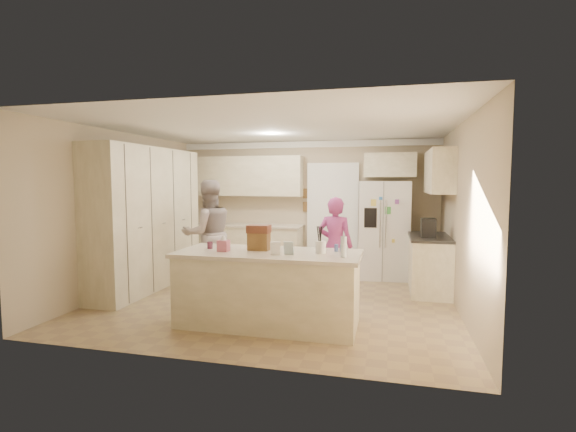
% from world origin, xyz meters
% --- Properties ---
extents(floor, '(5.20, 4.60, 0.02)m').
position_xyz_m(floor, '(0.00, 0.00, -0.01)').
color(floor, '#947D54').
rests_on(floor, ground).
extents(ceiling, '(5.20, 4.60, 0.02)m').
position_xyz_m(ceiling, '(0.00, 0.00, 2.61)').
color(ceiling, white).
rests_on(ceiling, wall_back).
extents(wall_back, '(5.20, 0.02, 2.60)m').
position_xyz_m(wall_back, '(0.00, 2.31, 1.30)').
color(wall_back, tan).
rests_on(wall_back, ground).
extents(wall_front, '(5.20, 0.02, 2.60)m').
position_xyz_m(wall_front, '(0.00, -2.31, 1.30)').
color(wall_front, tan).
rests_on(wall_front, ground).
extents(wall_left, '(0.02, 4.60, 2.60)m').
position_xyz_m(wall_left, '(-2.61, 0.00, 1.30)').
color(wall_left, tan).
rests_on(wall_left, ground).
extents(wall_right, '(0.02, 4.60, 2.60)m').
position_xyz_m(wall_right, '(2.61, 0.00, 1.30)').
color(wall_right, tan).
rests_on(wall_right, ground).
extents(crown_back, '(5.20, 0.08, 0.12)m').
position_xyz_m(crown_back, '(0.00, 2.26, 2.53)').
color(crown_back, white).
rests_on(crown_back, wall_back).
extents(pantry_bank, '(0.60, 2.60, 2.35)m').
position_xyz_m(pantry_bank, '(-2.30, 0.20, 1.18)').
color(pantry_bank, '#F0E6C3').
rests_on(pantry_bank, floor).
extents(back_base_cab, '(2.20, 0.60, 0.88)m').
position_xyz_m(back_base_cab, '(-1.15, 2.00, 0.44)').
color(back_base_cab, '#F0E6C3').
rests_on(back_base_cab, floor).
extents(back_countertop, '(2.24, 0.63, 0.04)m').
position_xyz_m(back_countertop, '(-1.15, 1.99, 0.90)').
color(back_countertop, beige).
rests_on(back_countertop, back_base_cab).
extents(back_upper_cab, '(2.20, 0.35, 0.80)m').
position_xyz_m(back_upper_cab, '(-1.15, 2.12, 1.90)').
color(back_upper_cab, '#F0E6C3').
rests_on(back_upper_cab, wall_back).
extents(doorway_opening, '(0.90, 0.06, 2.10)m').
position_xyz_m(doorway_opening, '(0.55, 2.28, 1.05)').
color(doorway_opening, black).
rests_on(doorway_opening, floor).
extents(doorway_casing, '(1.02, 0.03, 2.22)m').
position_xyz_m(doorway_casing, '(0.55, 2.24, 1.05)').
color(doorway_casing, white).
rests_on(doorway_casing, floor).
extents(wall_frame_upper, '(0.15, 0.02, 0.20)m').
position_xyz_m(wall_frame_upper, '(0.02, 2.27, 1.55)').
color(wall_frame_upper, brown).
rests_on(wall_frame_upper, wall_back).
extents(wall_frame_lower, '(0.15, 0.02, 0.20)m').
position_xyz_m(wall_frame_lower, '(0.02, 2.27, 1.28)').
color(wall_frame_lower, brown).
rests_on(wall_frame_lower, wall_back).
extents(refrigerator, '(0.95, 0.77, 1.80)m').
position_xyz_m(refrigerator, '(1.55, 1.86, 0.90)').
color(refrigerator, white).
rests_on(refrigerator, floor).
extents(fridge_seam, '(0.02, 0.02, 1.78)m').
position_xyz_m(fridge_seam, '(1.55, 1.50, 0.90)').
color(fridge_seam, gray).
rests_on(fridge_seam, refrigerator).
extents(fridge_dispenser, '(0.22, 0.03, 0.35)m').
position_xyz_m(fridge_dispenser, '(1.33, 1.49, 1.15)').
color(fridge_dispenser, black).
rests_on(fridge_dispenser, refrigerator).
extents(fridge_handle_l, '(0.02, 0.02, 0.85)m').
position_xyz_m(fridge_handle_l, '(1.50, 1.49, 1.05)').
color(fridge_handle_l, silver).
rests_on(fridge_handle_l, refrigerator).
extents(fridge_handle_r, '(0.02, 0.02, 0.85)m').
position_xyz_m(fridge_handle_r, '(1.60, 1.49, 1.05)').
color(fridge_handle_r, silver).
rests_on(fridge_handle_r, refrigerator).
extents(over_fridge_cab, '(0.95, 0.35, 0.45)m').
position_xyz_m(over_fridge_cab, '(1.65, 2.12, 2.10)').
color(over_fridge_cab, '#F0E6C3').
rests_on(over_fridge_cab, wall_back).
extents(right_base_cab, '(0.60, 1.20, 0.88)m').
position_xyz_m(right_base_cab, '(2.30, 1.00, 0.44)').
color(right_base_cab, '#F0E6C3').
rests_on(right_base_cab, floor).
extents(right_countertop, '(0.63, 1.24, 0.04)m').
position_xyz_m(right_countertop, '(2.29, 1.00, 0.90)').
color(right_countertop, '#2D2B28').
rests_on(right_countertop, right_base_cab).
extents(right_upper_cab, '(0.35, 1.50, 0.70)m').
position_xyz_m(right_upper_cab, '(2.43, 1.20, 1.95)').
color(right_upper_cab, '#F0E6C3').
rests_on(right_upper_cab, wall_right).
extents(coffee_maker, '(0.22, 0.28, 0.30)m').
position_xyz_m(coffee_maker, '(2.25, 0.80, 1.07)').
color(coffee_maker, black).
rests_on(coffee_maker, right_countertop).
extents(island_base, '(2.20, 0.90, 0.88)m').
position_xyz_m(island_base, '(0.20, -1.10, 0.44)').
color(island_base, '#F0E6C3').
rests_on(island_base, floor).
extents(island_top, '(2.28, 0.96, 0.05)m').
position_xyz_m(island_top, '(0.20, -1.10, 0.90)').
color(island_top, beige).
rests_on(island_top, island_base).
extents(utensil_crock, '(0.13, 0.13, 0.15)m').
position_xyz_m(utensil_crock, '(0.85, -1.05, 1.00)').
color(utensil_crock, white).
rests_on(utensil_crock, island_top).
extents(tissue_box, '(0.13, 0.13, 0.14)m').
position_xyz_m(tissue_box, '(-0.35, -1.20, 1.00)').
color(tissue_box, '#C26079').
rests_on(tissue_box, island_top).
extents(tissue_plume, '(0.08, 0.08, 0.08)m').
position_xyz_m(tissue_plume, '(-0.35, -1.20, 1.10)').
color(tissue_plume, white).
rests_on(tissue_plume, tissue_box).
extents(dollhouse_body, '(0.26, 0.18, 0.22)m').
position_xyz_m(dollhouse_body, '(0.05, -1.00, 1.04)').
color(dollhouse_body, brown).
rests_on(dollhouse_body, island_top).
extents(dollhouse_roof, '(0.28, 0.20, 0.10)m').
position_xyz_m(dollhouse_roof, '(0.05, -1.00, 1.20)').
color(dollhouse_roof, '#592D1E').
rests_on(dollhouse_roof, dollhouse_body).
extents(jam_jar, '(0.07, 0.07, 0.09)m').
position_xyz_m(jam_jar, '(-0.60, -1.05, 0.97)').
color(jam_jar, '#59263F').
rests_on(jam_jar, island_top).
extents(greeting_card_a, '(0.12, 0.06, 0.16)m').
position_xyz_m(greeting_card_a, '(0.35, -1.30, 1.01)').
color(greeting_card_a, white).
rests_on(greeting_card_a, island_top).
extents(greeting_card_b, '(0.12, 0.05, 0.16)m').
position_xyz_m(greeting_card_b, '(0.50, -1.25, 1.01)').
color(greeting_card_b, silver).
rests_on(greeting_card_b, island_top).
extents(water_bottle, '(0.07, 0.07, 0.24)m').
position_xyz_m(water_bottle, '(1.15, -1.25, 1.04)').
color(water_bottle, silver).
rests_on(water_bottle, island_top).
extents(shaker_salt, '(0.05, 0.05, 0.09)m').
position_xyz_m(shaker_salt, '(1.02, -0.88, 0.97)').
color(shaker_salt, '#41579A').
rests_on(shaker_salt, island_top).
extents(shaker_pepper, '(0.05, 0.05, 0.09)m').
position_xyz_m(shaker_pepper, '(1.09, -0.88, 0.97)').
color(shaker_pepper, '#41579A').
rests_on(shaker_pepper, island_top).
extents(teen_boy, '(1.12, 1.10, 1.82)m').
position_xyz_m(teen_boy, '(-1.31, 0.45, 0.91)').
color(teen_boy, '#9C9694').
rests_on(teen_boy, floor).
extents(teen_girl, '(0.62, 0.46, 1.55)m').
position_xyz_m(teen_girl, '(0.83, 0.53, 0.78)').
color(teen_girl, '#B3338F').
rests_on(teen_girl, floor).
extents(fridge_magnets, '(0.76, 0.02, 1.44)m').
position_xyz_m(fridge_magnets, '(1.55, 1.49, 0.90)').
color(fridge_magnets, tan).
rests_on(fridge_magnets, refrigerator).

